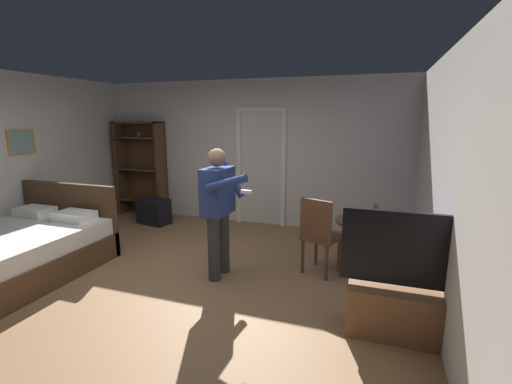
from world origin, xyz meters
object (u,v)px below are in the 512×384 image
laptop (361,217)px  bottle_on_table (375,214)px  bookshelf (142,165)px  bed (15,251)px  person_blue_shirt (219,204)px  side_table (362,237)px  suitcase_dark (154,211)px  tv_flatscreen (404,301)px  wooden_chair (319,233)px

laptop → bottle_on_table: (0.16, -0.04, 0.06)m
bookshelf → bottle_on_table: size_ratio=7.19×
bed → laptop: (4.11, 1.40, 0.45)m
person_blue_shirt → side_table: bearing=21.5°
side_table → bottle_on_table: bottle_on_table is taller
bookshelf → suitcase_dark: size_ratio=3.19×
bookshelf → tv_flatscreen: bookshelf is taller
bed → wooden_chair: bed is taller
side_table → person_blue_shirt: (-1.66, -0.65, 0.45)m
person_blue_shirt → wooden_chair: bearing=21.1°
bookshelf → person_blue_shirt: size_ratio=1.17×
laptop → side_table: bearing=66.9°
bed → tv_flatscreen: bearing=2.5°
wooden_chair → bookshelf: bearing=156.3°
tv_flatscreen → suitcase_dark: (-4.19, 2.22, -0.11)m
bottle_on_table → laptop: bearing=166.2°
tv_flatscreen → laptop: 1.35m
bookshelf → tv_flatscreen: bearing=-29.7°
bottle_on_table → wooden_chair: (-0.65, -0.13, -0.27)m
tv_flatscreen → laptop: size_ratio=2.88×
bookshelf → side_table: size_ratio=2.69×
laptop → wooden_chair: 0.56m
bottle_on_table → bed: bearing=-162.3°
bookshelf → suitcase_dark: 1.10m
side_table → suitcase_dark: 3.89m
tv_flatscreen → bottle_on_table: (-0.29, 1.17, 0.46)m
tv_flatscreen → bottle_on_table: tv_flatscreen is taller
laptop → suitcase_dark: (-3.74, 1.01, -0.52)m
suitcase_dark → bed: bearing=-87.8°
bed → laptop: bed is taller
side_table → suitcase_dark: size_ratio=1.19×
tv_flatscreen → wooden_chair: bearing=132.0°
side_table → laptop: 0.28m
side_table → bottle_on_table: 0.37m
bookshelf → wooden_chair: bookshelf is taller
bookshelf → person_blue_shirt: bookshelf is taller
bookshelf → laptop: bearing=-19.4°
bottle_on_table → tv_flatscreen: bearing=-76.0°
tv_flatscreen → side_table: (-0.43, 1.25, 0.13)m
side_table → wooden_chair: wooden_chair is taller
laptop → wooden_chair: (-0.49, -0.17, -0.21)m
wooden_chair → suitcase_dark: bearing=160.1°
bed → wooden_chair: size_ratio=2.03×
person_blue_shirt → laptop: bearing=20.4°
suitcase_dark → bookshelf: bearing=149.7°
laptop → bottle_on_table: bearing=-13.8°
bookshelf → side_table: 4.62m
bed → suitcase_dark: size_ratio=3.41×
laptop → person_blue_shirt: 1.76m
bed → bottle_on_table: 4.51m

